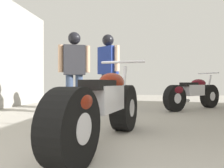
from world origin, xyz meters
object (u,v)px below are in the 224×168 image
Objects in this scene: motorcycle_maroon_cruiser at (104,108)px; motorcycle_black_naked at (192,93)px; mechanic_with_helmet at (108,65)px; mechanic_in_blue at (74,65)px.

motorcycle_maroon_cruiser is 1.26× the size of motorcycle_black_naked.
mechanic_with_helmet is (-2.03, -0.27, 0.70)m from motorcycle_black_naked.
motorcycle_maroon_cruiser is 3.61m from motorcycle_black_naked.
mechanic_with_helmet is at bearing 97.60° from motorcycle_maroon_cruiser.
motorcycle_maroon_cruiser is 1.10× the size of mechanic_with_helmet.
motorcycle_maroon_cruiser is 1.16× the size of mechanic_in_blue.
mechanic_in_blue is 0.95× the size of mechanic_with_helmet.
motorcycle_black_naked is 2.17m from mechanic_with_helmet.
motorcycle_black_naked is 0.92× the size of mechanic_in_blue.
mechanic_in_blue is at bearing -160.25° from motorcycle_black_naked.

